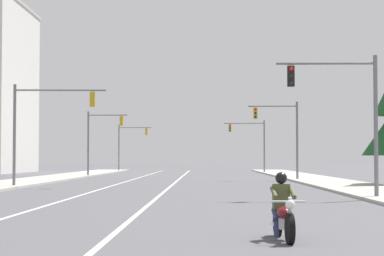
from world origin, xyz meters
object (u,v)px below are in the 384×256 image
traffic_signal_near_right (347,105)px  traffic_signal_far_left (128,141)px  traffic_signal_near_left (42,119)px  traffic_signal_far_right (253,138)px  traffic_signal_mid_left (99,134)px  motorcycle_with_rider (283,213)px  traffic_signal_mid_right (283,129)px

traffic_signal_near_right → traffic_signal_far_left: 67.31m
traffic_signal_near_left → traffic_signal_far_right: same height
traffic_signal_near_left → traffic_signal_mid_left: same height
traffic_signal_near_right → traffic_signal_near_left: bearing=143.1°
traffic_signal_near_left → traffic_signal_far_right: bearing=69.7°
traffic_signal_mid_left → motorcycle_with_rider: bearing=-77.4°
motorcycle_with_rider → traffic_signal_far_right: bearing=86.7°
motorcycle_with_rider → traffic_signal_far_right: size_ratio=0.35×
traffic_signal_mid_right → traffic_signal_far_right: bearing=91.1°
traffic_signal_near_right → traffic_signal_near_left: same height
traffic_signal_far_right → traffic_signal_far_left: size_ratio=1.00×
traffic_signal_near_right → motorcycle_with_rider: bearing=-106.2°
motorcycle_with_rider → traffic_signal_mid_left: traffic_signal_mid_left is taller
motorcycle_with_rider → traffic_signal_far_left: traffic_signal_far_left is taller
traffic_signal_mid_left → traffic_signal_far_right: 22.74m
traffic_signal_mid_left → traffic_signal_far_right: (15.68, 16.48, 0.06)m
traffic_signal_near_left → traffic_signal_mid_right: size_ratio=1.00×
traffic_signal_near_left → traffic_signal_mid_left: bearing=90.5°
traffic_signal_mid_right → traffic_signal_far_right: (-0.53, 28.08, 0.06)m
traffic_signal_near_left → traffic_signal_near_right: bearing=-36.9°
traffic_signal_far_left → traffic_signal_far_right: bearing=-36.2°
traffic_signal_far_right → traffic_signal_far_left: 19.70m
traffic_signal_far_left → traffic_signal_near_left: bearing=-89.5°
traffic_signal_far_right → traffic_signal_near_left: bearing=-110.3°
motorcycle_with_rider → traffic_signal_near_right: size_ratio=0.35×
motorcycle_with_rider → traffic_signal_mid_left: 53.93m
traffic_signal_mid_right → traffic_signal_far_right: same height
traffic_signal_near_right → traffic_signal_far_right: bearing=90.5°
traffic_signal_near_left → traffic_signal_far_left: (-0.45, 53.31, -0.07)m
motorcycle_with_rider → traffic_signal_near_left: traffic_signal_near_left is taller
traffic_signal_near_right → traffic_signal_far_left: (-16.39, 65.28, 0.01)m
motorcycle_with_rider → traffic_signal_far_left: bearing=98.4°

